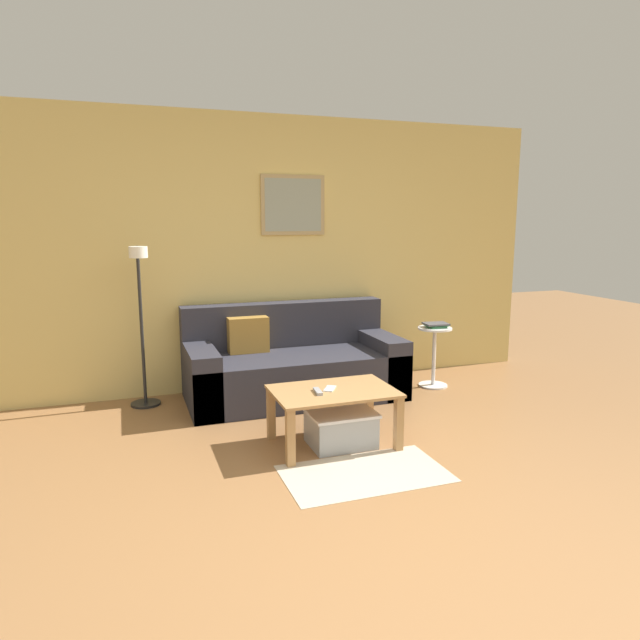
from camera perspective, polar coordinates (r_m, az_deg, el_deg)
ground_plane at (r=3.10m, az=9.63°, el=-21.33°), size 16.00×16.00×0.00m
wall_back at (r=5.45m, az=-5.33°, el=6.64°), size 5.60×0.09×2.55m
area_rug at (r=3.78m, az=4.52°, el=-15.03°), size 1.05×0.61×0.01m
couch at (r=5.20m, az=-2.76°, el=-4.61°), size 1.92×0.88×0.83m
coffee_table at (r=4.11m, az=1.34°, el=-8.01°), size 0.87×0.58×0.41m
storage_bin at (r=4.16m, az=2.10°, el=-10.72°), size 0.47×0.38×0.25m
floor_lamp at (r=4.98m, az=-17.43°, el=0.29°), size 0.25×0.43×1.39m
side_table at (r=5.61m, az=11.34°, el=-3.08°), size 0.33×0.33×0.58m
book_stack at (r=5.56m, az=11.55°, el=-0.48°), size 0.24×0.19×0.04m
remote_control at (r=4.01m, az=-0.22°, el=-7.15°), size 0.06×0.15×0.02m
cell_phone at (r=4.10m, az=0.98°, el=-6.87°), size 0.13×0.15×0.01m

